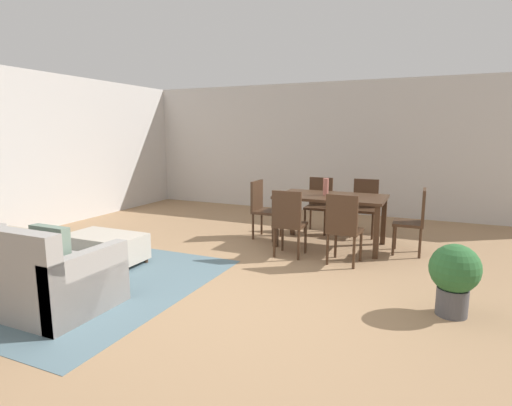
{
  "coord_description": "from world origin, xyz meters",
  "views": [
    {
      "loc": [
        1.77,
        -3.46,
        1.67
      ],
      "look_at": [
        -0.24,
        1.06,
        0.81
      ],
      "focal_mm": 28.46,
      "sensor_mm": 36.0,
      "label": 1
    }
  ],
  "objects_px": {
    "dining_table": "(331,202)",
    "dining_chair_near_right": "(343,225)",
    "dining_chair_near_left": "(289,220)",
    "vase_centerpiece": "(326,187)",
    "ottoman_table": "(105,247)",
    "dining_chair_far_right": "(365,204)",
    "couch": "(16,273)",
    "dining_chair_far_left": "(319,201)",
    "potted_plant": "(454,275)",
    "dining_chair_head_west": "(262,206)",
    "dining_chair_head_east": "(415,218)"
  },
  "relations": [
    {
      "from": "ottoman_table",
      "to": "dining_table",
      "type": "xyz_separation_m",
      "value": [
        2.43,
        2.04,
        0.44
      ]
    },
    {
      "from": "potted_plant",
      "to": "dining_chair_near_right",
      "type": "bearing_deg",
      "value": 140.17
    },
    {
      "from": "dining_chair_near_left",
      "to": "vase_centerpiece",
      "type": "relative_size",
      "value": 3.69
    },
    {
      "from": "couch",
      "to": "dining_chair_far_left",
      "type": "bearing_deg",
      "value": 64.53
    },
    {
      "from": "ottoman_table",
      "to": "dining_chair_far_left",
      "type": "height_order",
      "value": "dining_chair_far_left"
    },
    {
      "from": "dining_table",
      "to": "dining_chair_head_west",
      "type": "relative_size",
      "value": 1.7
    },
    {
      "from": "dining_chair_near_left",
      "to": "dining_chair_head_west",
      "type": "distance_m",
      "value": 1.1
    },
    {
      "from": "dining_chair_far_left",
      "to": "dining_chair_head_east",
      "type": "xyz_separation_m",
      "value": [
        1.56,
        -0.76,
        0.0
      ]
    },
    {
      "from": "dining_chair_head_west",
      "to": "potted_plant",
      "type": "height_order",
      "value": "dining_chair_head_west"
    },
    {
      "from": "dining_chair_head_west",
      "to": "dining_chair_far_right",
      "type": "bearing_deg",
      "value": 29.62
    },
    {
      "from": "couch",
      "to": "dining_chair_far_right",
      "type": "bearing_deg",
      "value": 57.03
    },
    {
      "from": "dining_chair_far_left",
      "to": "dining_chair_head_east",
      "type": "height_order",
      "value": "same"
    },
    {
      "from": "dining_chair_far_right",
      "to": "couch",
      "type": "bearing_deg",
      "value": -122.97
    },
    {
      "from": "dining_table",
      "to": "potted_plant",
      "type": "relative_size",
      "value": 2.31
    },
    {
      "from": "dining_table",
      "to": "dining_chair_near_right",
      "type": "xyz_separation_m",
      "value": [
        0.37,
        -0.83,
        -0.14
      ]
    },
    {
      "from": "dining_chair_near_left",
      "to": "potted_plant",
      "type": "xyz_separation_m",
      "value": [
        1.99,
        -1.07,
        -0.13
      ]
    },
    {
      "from": "dining_chair_far_left",
      "to": "dining_chair_head_west",
      "type": "relative_size",
      "value": 1.0
    },
    {
      "from": "dining_table",
      "to": "dining_chair_near_right",
      "type": "relative_size",
      "value": 1.7
    },
    {
      "from": "couch",
      "to": "dining_chair_head_east",
      "type": "bearing_deg",
      "value": 43.54
    },
    {
      "from": "dining_chair_near_right",
      "to": "potted_plant",
      "type": "bearing_deg",
      "value": -39.83
    },
    {
      "from": "vase_centerpiece",
      "to": "dining_chair_far_left",
      "type": "bearing_deg",
      "value": 111.17
    },
    {
      "from": "dining_chair_head_east",
      "to": "dining_chair_near_right",
      "type": "bearing_deg",
      "value": -132.89
    },
    {
      "from": "dining_chair_near_left",
      "to": "dining_chair_head_east",
      "type": "relative_size",
      "value": 1.0
    },
    {
      "from": "dining_chair_near_left",
      "to": "dining_chair_head_east",
      "type": "xyz_separation_m",
      "value": [
        1.55,
        0.83,
        0.0
      ]
    },
    {
      "from": "dining_table",
      "to": "dining_chair_far_left",
      "type": "height_order",
      "value": "dining_chair_far_left"
    },
    {
      "from": "dining_table",
      "to": "dining_chair_head_east",
      "type": "relative_size",
      "value": 1.7
    },
    {
      "from": "dining_chair_far_left",
      "to": "vase_centerpiece",
      "type": "relative_size",
      "value": 3.69
    },
    {
      "from": "dining_chair_near_left",
      "to": "potted_plant",
      "type": "bearing_deg",
      "value": -28.38
    },
    {
      "from": "ottoman_table",
      "to": "dining_chair_far_right",
      "type": "relative_size",
      "value": 1.07
    },
    {
      "from": "couch",
      "to": "dining_chair_near_right",
      "type": "relative_size",
      "value": 2.11
    },
    {
      "from": "vase_centerpiece",
      "to": "dining_chair_near_right",
      "type": "bearing_deg",
      "value": -61.77
    },
    {
      "from": "dining_chair_head_west",
      "to": "potted_plant",
      "type": "distance_m",
      "value": 3.31
    },
    {
      "from": "dining_table",
      "to": "potted_plant",
      "type": "bearing_deg",
      "value": -49.3
    },
    {
      "from": "dining_table",
      "to": "dining_chair_head_east",
      "type": "bearing_deg",
      "value": 1.57
    },
    {
      "from": "dining_chair_near_left",
      "to": "dining_chair_head_west",
      "type": "height_order",
      "value": "same"
    },
    {
      "from": "dining_table",
      "to": "dining_chair_head_west",
      "type": "height_order",
      "value": "dining_chair_head_west"
    },
    {
      "from": "dining_chair_near_right",
      "to": "dining_chair_head_east",
      "type": "height_order",
      "value": "same"
    },
    {
      "from": "vase_centerpiece",
      "to": "dining_table",
      "type": "bearing_deg",
      "value": -6.28
    },
    {
      "from": "couch",
      "to": "ottoman_table",
      "type": "height_order",
      "value": "couch"
    },
    {
      "from": "dining_chair_near_right",
      "to": "dining_chair_far_left",
      "type": "distance_m",
      "value": 1.79
    },
    {
      "from": "ottoman_table",
      "to": "vase_centerpiece",
      "type": "relative_size",
      "value": 3.96
    },
    {
      "from": "couch",
      "to": "dining_chair_near_right",
      "type": "xyz_separation_m",
      "value": [
        2.71,
        2.47,
        0.22
      ]
    },
    {
      "from": "couch",
      "to": "ottoman_table",
      "type": "xyz_separation_m",
      "value": [
        -0.09,
        1.27,
        -0.07
      ]
    },
    {
      "from": "dining_table",
      "to": "dining_chair_near_left",
      "type": "distance_m",
      "value": 0.89
    },
    {
      "from": "ottoman_table",
      "to": "couch",
      "type": "bearing_deg",
      "value": -86.04
    },
    {
      "from": "ottoman_table",
      "to": "vase_centerpiece",
      "type": "xyz_separation_m",
      "value": [
        2.34,
        2.05,
        0.66
      ]
    },
    {
      "from": "ottoman_table",
      "to": "vase_centerpiece",
      "type": "bearing_deg",
      "value": 41.13
    },
    {
      "from": "ottoman_table",
      "to": "dining_chair_head_west",
      "type": "bearing_deg",
      "value": 57.35
    },
    {
      "from": "dining_table",
      "to": "ottoman_table",
      "type": "bearing_deg",
      "value": -140.03
    },
    {
      "from": "dining_chair_near_right",
      "to": "dining_chair_far_left",
      "type": "xyz_separation_m",
      "value": [
        -0.76,
        1.63,
        0.0
      ]
    }
  ]
}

